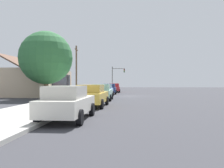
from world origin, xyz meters
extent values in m
plane|color=#38383D|center=(0.00, 0.00, 0.00)|extent=(120.00, 120.00, 0.00)
cube|color=#B2AFA8|center=(0.00, 5.60, 0.08)|extent=(60.00, 4.20, 0.16)
cube|color=silver|center=(-19.99, 2.85, 0.68)|extent=(4.78, 1.79, 0.70)
cube|color=beige|center=(-20.46, 2.86, 1.31)|extent=(2.30, 1.55, 0.56)
cylinder|color=black|center=(-18.50, 3.69, 0.33)|extent=(0.66, 0.23, 0.66)
cylinder|color=black|center=(-18.53, 1.97, 0.33)|extent=(0.66, 0.23, 0.66)
cylinder|color=black|center=(-21.45, 3.73, 0.33)|extent=(0.66, 0.23, 0.66)
cylinder|color=black|center=(-21.47, 2.01, 0.33)|extent=(0.66, 0.23, 0.66)
cube|color=gold|center=(-13.81, 2.67, 0.68)|extent=(4.81, 1.94, 0.70)
cube|color=gold|center=(-14.28, 2.69, 1.31)|extent=(2.33, 1.65, 0.56)
cylinder|color=black|center=(-12.31, 3.53, 0.33)|extent=(0.67, 0.24, 0.66)
cylinder|color=black|center=(-12.36, 1.73, 0.33)|extent=(0.67, 0.24, 0.66)
cylinder|color=black|center=(-15.26, 3.62, 0.33)|extent=(0.67, 0.24, 0.66)
cylinder|color=black|center=(-15.31, 1.82, 0.33)|extent=(0.67, 0.24, 0.66)
cube|color=#9ED1BC|center=(-7.39, 2.69, 0.68)|extent=(4.30, 1.85, 0.70)
cube|color=#86B1A0|center=(-7.82, 2.69, 1.31)|extent=(2.07, 1.62, 0.56)
cylinder|color=black|center=(-6.06, 3.61, 0.33)|extent=(0.66, 0.22, 0.66)
cylinder|color=black|center=(-6.05, 1.77, 0.33)|extent=(0.66, 0.22, 0.66)
cylinder|color=black|center=(-8.72, 3.60, 0.33)|extent=(0.66, 0.22, 0.66)
cylinder|color=black|center=(-8.72, 1.77, 0.33)|extent=(0.66, 0.22, 0.66)
cube|color=#8CB7E0|center=(-1.26, 2.90, 0.68)|extent=(4.77, 1.90, 0.70)
cube|color=#779CBE|center=(-1.73, 2.88, 1.31)|extent=(2.31, 1.61, 0.56)
cylinder|color=black|center=(0.16, 3.82, 0.33)|extent=(0.67, 0.24, 0.66)
cylinder|color=black|center=(0.23, 2.08, 0.33)|extent=(0.67, 0.24, 0.66)
cylinder|color=black|center=(-2.75, 3.71, 0.33)|extent=(0.67, 0.24, 0.66)
cylinder|color=black|center=(-2.69, 1.98, 0.33)|extent=(0.67, 0.24, 0.66)
cube|color=navy|center=(5.34, 2.87, 0.68)|extent=(4.35, 1.88, 0.70)
cube|color=navy|center=(4.91, 2.86, 1.31)|extent=(2.11, 1.61, 0.56)
cylinder|color=black|center=(6.65, 3.79, 0.33)|extent=(0.67, 0.24, 0.66)
cylinder|color=black|center=(6.70, 2.02, 0.33)|extent=(0.67, 0.24, 0.66)
cylinder|color=black|center=(3.98, 3.73, 0.33)|extent=(0.67, 0.24, 0.66)
cylinder|color=black|center=(4.03, 1.95, 0.33)|extent=(0.67, 0.24, 0.66)
cube|color=red|center=(11.52, 2.60, 0.68)|extent=(4.71, 2.12, 0.70)
cube|color=#A9272B|center=(11.06, 2.57, 1.31)|extent=(2.30, 1.75, 0.56)
cylinder|color=black|center=(12.89, 3.61, 0.33)|extent=(0.67, 0.26, 0.66)
cylinder|color=black|center=(13.00, 1.76, 0.33)|extent=(0.67, 0.26, 0.66)
cylinder|color=black|center=(10.04, 3.44, 0.33)|extent=(0.67, 0.26, 0.66)
cylinder|color=black|center=(10.14, 1.60, 0.33)|extent=(0.67, 0.26, 0.66)
cube|color=#EA8C75|center=(17.33, 2.88, 0.68)|extent=(4.80, 1.93, 0.70)
cube|color=tan|center=(16.86, 2.86, 1.31)|extent=(2.33, 1.63, 0.56)
cylinder|color=black|center=(18.77, 3.81, 0.33)|extent=(0.67, 0.24, 0.66)
cylinder|color=black|center=(18.83, 2.05, 0.33)|extent=(0.67, 0.24, 0.66)
cylinder|color=black|center=(15.83, 3.70, 0.33)|extent=(0.67, 0.24, 0.66)
cylinder|color=black|center=(15.89, 1.94, 0.33)|extent=(0.67, 0.24, 0.66)
cube|color=#CCB293|center=(0.70, 12.00, 1.72)|extent=(10.73, 6.06, 3.45)
cube|color=black|center=(0.70, 8.93, 1.90)|extent=(8.58, 0.08, 1.93)
cube|color=brown|center=(0.70, 10.48, 4.25)|extent=(11.33, 3.33, 1.87)
cube|color=brown|center=(0.70, 13.52, 4.25)|extent=(11.33, 3.33, 1.87)
cylinder|color=brown|center=(-6.32, 8.70, 1.41)|extent=(0.44, 0.44, 2.81)
sphere|color=#2D6638|center=(-6.32, 8.70, 4.34)|extent=(5.56, 5.56, 5.56)
cylinder|color=#383833|center=(21.34, 3.60, 2.60)|extent=(0.14, 0.14, 5.20)
cylinder|color=#383833|center=(21.34, 2.30, 4.80)|extent=(0.10, 2.60, 0.10)
cube|color=black|center=(21.34, 1.00, 4.35)|extent=(0.28, 0.24, 0.80)
sphere|color=red|center=(21.19, 1.00, 4.61)|extent=(0.16, 0.16, 0.16)
sphere|color=yellow|center=(21.19, 1.00, 4.35)|extent=(0.16, 0.16, 0.16)
sphere|color=green|center=(21.19, 1.00, 4.09)|extent=(0.16, 0.16, 0.16)
cylinder|color=brown|center=(6.18, 8.20, 3.75)|extent=(0.24, 0.24, 7.50)
cube|color=brown|center=(6.18, 8.20, 6.90)|extent=(1.80, 0.12, 0.12)
cylinder|color=red|center=(1.13, 4.20, 0.44)|extent=(0.22, 0.22, 0.55)
sphere|color=red|center=(1.13, 4.20, 0.78)|extent=(0.18, 0.18, 0.18)
camera|label=1|loc=(-31.14, 0.04, 1.74)|focal=38.85mm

